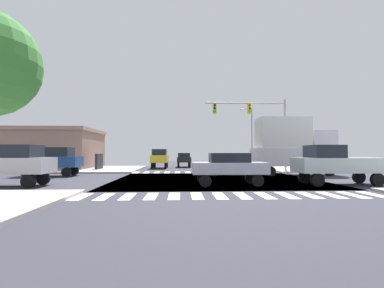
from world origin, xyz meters
name	(u,v)px	position (x,y,z in m)	size (l,w,h in m)	color
ground	(215,180)	(0.00, 0.00, -0.03)	(90.00, 90.00, 0.05)	#2F3039
sidewalk_corner_ne	(313,168)	(13.00, 12.00, 0.07)	(12.00, 12.00, 0.14)	#A09B91
sidewalk_corner_nw	(87,169)	(-13.00, 12.00, 0.07)	(12.00, 12.00, 0.14)	#A09594
crosswalk_near	(231,196)	(-0.25, -7.30, 0.00)	(13.50, 2.00, 0.01)	white
crosswalk_far	(203,172)	(-0.25, 7.30, 0.00)	(13.50, 2.00, 0.01)	white
traffic_signal_mast	(255,118)	(4.82, 7.06, 5.35)	(8.04, 0.55, 7.18)	gray
street_lamp	(250,132)	(7.53, 19.24, 4.94)	(1.78, 0.32, 8.29)	gray
bank_building	(53,149)	(-17.88, 14.29, 2.38)	(11.85, 9.01, 4.74)	#87685B
pickup_nearside_1	(336,163)	(6.74, -3.50, 1.29)	(5.10, 2.00, 2.35)	black
suv_farside_1	(51,159)	(-13.05, 3.50, 1.39)	(4.60, 1.96, 2.34)	black
suv_crossing_2	(160,157)	(-5.00, 14.48, 1.39)	(1.96, 4.60, 2.34)	black
sedan_queued_1	(184,159)	(-2.00, 17.07, 1.12)	(1.80, 4.30, 1.88)	black
box_truck_leading_1	(292,145)	(7.05, 3.50, 2.56)	(7.20, 2.40, 4.85)	black
suv_middle_4	(8,162)	(-12.17, -3.50, 1.39)	(4.60, 1.96, 2.34)	black
sedan_outer_2	(229,166)	(0.35, -3.50, 1.12)	(4.30, 1.80, 1.88)	black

